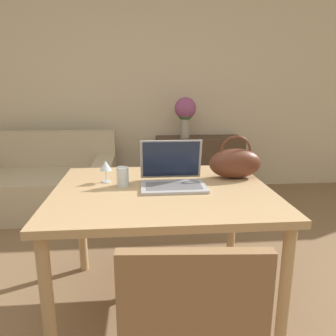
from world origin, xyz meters
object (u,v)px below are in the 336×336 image
(flower_vase, at_px, (185,112))
(laptop, at_px, (172,173))
(handbag, at_px, (235,163))
(couch, at_px, (42,184))
(wine_glass, at_px, (106,167))
(drinking_glass, at_px, (123,177))

(flower_vase, bearing_deg, laptop, -100.00)
(handbag, bearing_deg, flower_vase, 91.24)
(handbag, bearing_deg, couch, 136.57)
(couch, relative_size, wine_glass, 11.94)
(drinking_glass, relative_size, handbag, 0.34)
(couch, xyz_separation_m, wine_glass, (0.87, -1.61, 0.59))
(handbag, distance_m, flower_vase, 1.98)
(handbag, bearing_deg, laptop, -165.29)
(wine_glass, height_order, flower_vase, flower_vase)
(drinking_glass, height_order, flower_vase, flower_vase)
(drinking_glass, relative_size, wine_glass, 0.85)
(handbag, xyz_separation_m, flower_vase, (-0.04, 1.97, 0.17))
(wine_glass, bearing_deg, flower_vase, 69.08)
(couch, height_order, drinking_glass, drinking_glass)
(wine_glass, xyz_separation_m, flower_vase, (0.76, 1.99, 0.17))
(couch, bearing_deg, drinking_glass, -60.11)
(laptop, bearing_deg, flower_vase, 80.00)
(laptop, xyz_separation_m, wine_glass, (-0.40, 0.09, 0.03))
(wine_glass, bearing_deg, drinking_glass, -40.97)
(flower_vase, bearing_deg, handbag, -88.76)
(drinking_glass, xyz_separation_m, handbag, (0.70, 0.11, 0.04))
(drinking_glass, bearing_deg, wine_glass, 139.03)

